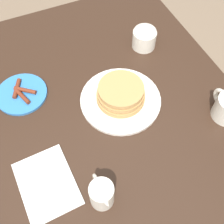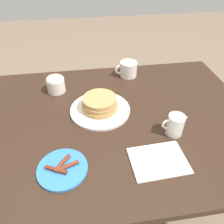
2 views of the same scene
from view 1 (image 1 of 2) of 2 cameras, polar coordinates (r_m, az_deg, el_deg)
name	(u,v)px [view 1 (image 1 of 2)]	position (r m, az deg, el deg)	size (l,w,h in m)	color
ground_plane	(112,191)	(1.59, -0.01, -15.72)	(8.00, 8.00, 0.00)	#7A6651
dining_table	(112,138)	(1.01, -0.01, -5.32)	(1.25, 0.90, 0.75)	#332116
pancake_plate	(121,96)	(0.92, 1.78, 3.26)	(0.27, 0.27, 0.07)	white
side_plate_bacon	(22,94)	(1.00, -17.90, 3.59)	(0.17, 0.17, 0.02)	#337AC6
creamer_pitcher	(102,194)	(0.76, -2.09, -16.36)	(0.10, 0.07, 0.09)	silver
sugar_bowl	(144,37)	(1.09, 6.60, 14.94)	(0.09, 0.09, 0.10)	silver
napkin	(47,184)	(0.83, -13.10, -13.98)	(0.20, 0.16, 0.01)	white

